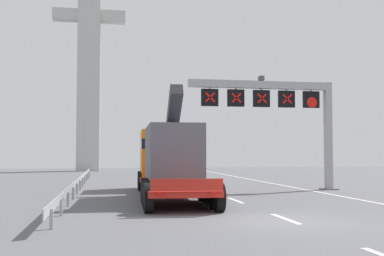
# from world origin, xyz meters

# --- Properties ---
(ground) EXTENTS (112.00, 112.00, 0.00)m
(ground) POSITION_xyz_m (0.00, 0.00, 0.00)
(ground) COLOR #5B5B60
(lane_markings) EXTENTS (0.20, 47.15, 0.01)m
(lane_markings) POSITION_xyz_m (0.23, 16.28, 0.01)
(lane_markings) COLOR silver
(lane_markings) RESTS_ON ground
(edge_line_right) EXTENTS (0.20, 63.00, 0.01)m
(edge_line_right) POSITION_xyz_m (6.20, 12.00, 0.01)
(edge_line_right) COLOR silver
(edge_line_right) RESTS_ON ground
(overhead_lane_gantry) EXTENTS (9.22, 0.90, 6.90)m
(overhead_lane_gantry) POSITION_xyz_m (4.54, 12.26, 5.24)
(overhead_lane_gantry) COLOR #9EA0A5
(overhead_lane_gantry) RESTS_ON ground
(heavy_haul_truck_red) EXTENTS (3.49, 14.14, 5.30)m
(heavy_haul_truck_red) POSITION_xyz_m (-2.60, 10.05, 1.99)
(heavy_haul_truck_red) COLOR red
(heavy_haul_truck_red) RESTS_ON ground
(guardrail_left) EXTENTS (0.13, 33.18, 0.76)m
(guardrail_left) POSITION_xyz_m (-7.43, 14.59, 0.56)
(guardrail_left) COLOR #999EA3
(guardrail_left) RESTS_ON ground
(bridge_pylon_distant) EXTENTS (9.00, 2.00, 31.57)m
(bridge_pylon_distant) POSITION_xyz_m (-8.15, 45.73, 16.18)
(bridge_pylon_distant) COLOR #B7B7B2
(bridge_pylon_distant) RESTS_ON ground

